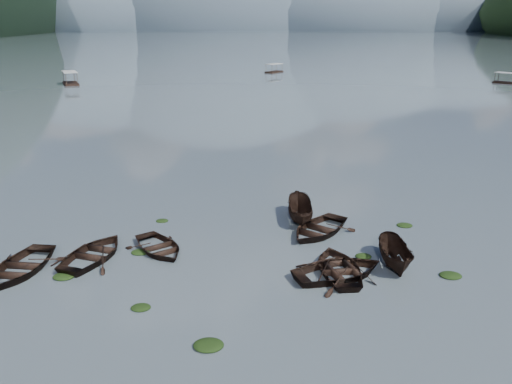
{
  "coord_description": "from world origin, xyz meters",
  "views": [
    {
      "loc": [
        0.13,
        -18.97,
        12.61
      ],
      "look_at": [
        0.0,
        12.0,
        2.0
      ],
      "focal_mm": 35.0,
      "sensor_mm": 36.0,
      "label": 1
    }
  ],
  "objects_px": {
    "pontoon_centre": "(274,72)",
    "rowboat_0": "(21,271)",
    "rowboat_3": "(339,272)",
    "pontoon_left": "(71,84)"
  },
  "relations": [
    {
      "from": "rowboat_0",
      "to": "pontoon_left",
      "type": "bearing_deg",
      "value": 114.87
    },
    {
      "from": "rowboat_3",
      "to": "pontoon_left",
      "type": "relative_size",
      "value": 0.69
    },
    {
      "from": "rowboat_3",
      "to": "pontoon_centre",
      "type": "relative_size",
      "value": 0.84
    },
    {
      "from": "rowboat_0",
      "to": "pontoon_centre",
      "type": "relative_size",
      "value": 0.91
    },
    {
      "from": "pontoon_centre",
      "to": "pontoon_left",
      "type": "bearing_deg",
      "value": -113.07
    },
    {
      "from": "rowboat_0",
      "to": "pontoon_centre",
      "type": "distance_m",
      "value": 110.95
    },
    {
      "from": "pontoon_centre",
      "to": "rowboat_3",
      "type": "bearing_deg",
      "value": -53.9
    },
    {
      "from": "rowboat_3",
      "to": "pontoon_left",
      "type": "height_order",
      "value": "pontoon_left"
    },
    {
      "from": "rowboat_3",
      "to": "pontoon_left",
      "type": "bearing_deg",
      "value": -67.44
    },
    {
      "from": "pontoon_centre",
      "to": "rowboat_0",
      "type": "bearing_deg",
      "value": -62.68
    }
  ]
}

